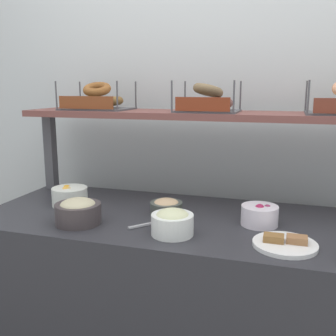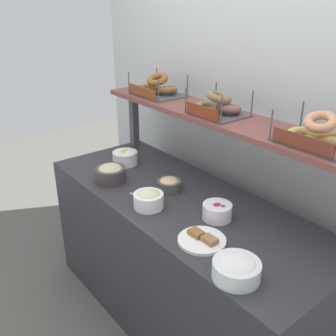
{
  "view_description": "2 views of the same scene",
  "coord_description": "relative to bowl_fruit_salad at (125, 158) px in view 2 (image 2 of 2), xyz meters",
  "views": [
    {
      "loc": [
        0.36,
        -1.52,
        1.39
      ],
      "look_at": [
        -0.14,
        0.1,
        1.04
      ],
      "focal_mm": 41.73,
      "sensor_mm": 36.0,
      "label": 1
    },
    {
      "loc": [
        1.41,
        -1.21,
        1.87
      ],
      "look_at": [
        -0.12,
        0.0,
        0.99
      ],
      "focal_mm": 41.04,
      "sensor_mm": 36.0,
      "label": 2
    }
  ],
  "objects": [
    {
      "name": "bowl_cream_cheese",
      "position": [
        1.23,
        -0.27,
        0.0
      ],
      "size": [
        0.19,
        0.19,
        0.09
      ],
      "color": "white",
      "rests_on": "deli_counter"
    },
    {
      "name": "bowl_fruit_salad",
      "position": [
        0.0,
        0.0,
        0.0
      ],
      "size": [
        0.16,
        0.16,
        0.09
      ],
      "color": "white",
      "rests_on": "deli_counter"
    },
    {
      "name": "upper_shelf",
      "position": [
        0.6,
        0.25,
        0.37
      ],
      "size": [
        1.79,
        0.32,
        0.03
      ],
      "primitive_type": "cube",
      "color": "brown",
      "rests_on": "shelf_riser_left"
    },
    {
      "name": "bowl_hummus",
      "position": [
        0.47,
        -0.0,
        -0.01
      ],
      "size": [
        0.14,
        0.14,
        0.07
      ],
      "color": "#484E47",
      "rests_on": "deli_counter"
    },
    {
      "name": "bagel_basket_sesame",
      "position": [
        1.19,
        0.24,
        0.43
      ],
      "size": [
        0.34,
        0.26,
        0.15
      ],
      "color": "#4C4C51",
      "rests_on": "upper_shelf"
    },
    {
      "name": "bowl_scallion_spread",
      "position": [
        0.56,
        -0.21,
        0.01
      ],
      "size": [
        0.16,
        0.16,
        0.1
      ],
      "color": "white",
      "rests_on": "deli_counter"
    },
    {
      "name": "bowl_tuna_salad",
      "position": [
        0.16,
        -0.21,
        0.01
      ],
      "size": [
        0.18,
        0.18,
        0.1
      ],
      "color": "#3F3739",
      "rests_on": "deli_counter"
    },
    {
      "name": "serving_plate_white",
      "position": [
        0.97,
        -0.21,
        -0.03
      ],
      "size": [
        0.22,
        0.22,
        0.04
      ],
      "color": "white",
      "rests_on": "deli_counter"
    },
    {
      "name": "bowl_beet_salad",
      "position": [
        0.87,
        -0.01,
        -0.0
      ],
      "size": [
        0.15,
        0.15,
        0.09
      ],
      "color": "white",
      "rests_on": "deli_counter"
    },
    {
      "name": "serving_spoon_near_plate",
      "position": [
        0.46,
        -0.13,
        -0.04
      ],
      "size": [
        0.13,
        0.14,
        0.01
      ],
      "color": "#B7B7BC",
      "rests_on": "deli_counter"
    },
    {
      "name": "bagel_basket_cinnamon_raisin",
      "position": [
        0.03,
        0.25,
        0.43
      ],
      "size": [
        0.33,
        0.26,
        0.14
      ],
      "color": "#4C4C51",
      "rests_on": "upper_shelf"
    },
    {
      "name": "deli_counter",
      "position": [
        0.6,
        -0.02,
        -0.47
      ],
      "size": [
        1.83,
        0.7,
        0.85
      ],
      "primitive_type": "cube",
      "color": "#2D2D33",
      "rests_on": "ground_plane"
    },
    {
      "name": "shelf_riser_left",
      "position": [
        -0.26,
        0.25,
        0.16
      ],
      "size": [
        0.05,
        0.05,
        0.4
      ],
      "primitive_type": "cube",
      "color": "#4C4C51",
      "rests_on": "deli_counter"
    },
    {
      "name": "ground_plane",
      "position": [
        0.6,
        -0.02,
        -0.89
      ],
      "size": [
        8.0,
        8.0,
        0.0
      ],
      "primitive_type": "plane",
      "color": "#595651"
    },
    {
      "name": "back_wall",
      "position": [
        0.6,
        0.53,
        0.31
      ],
      "size": [
        3.03,
        0.06,
        2.4
      ],
      "primitive_type": "cube",
      "color": "silver",
      "rests_on": "ground_plane"
    },
    {
      "name": "bagel_basket_poppy",
      "position": [
        0.59,
        0.23,
        0.43
      ],
      "size": [
        0.28,
        0.24,
        0.14
      ],
      "color": "#4C4C51",
      "rests_on": "upper_shelf"
    }
  ]
}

